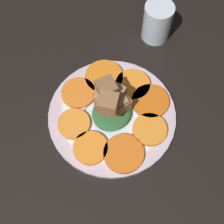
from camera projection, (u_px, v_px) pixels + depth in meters
table_slab at (112, 118)px, 67.09cm from camera, size 120.00×120.00×2.00cm
plate at (112, 115)px, 65.72cm from camera, size 26.84×26.84×1.05cm
carrot_slice_0 at (104, 77)px, 68.46cm from camera, size 8.38×8.38×0.95cm
carrot_slice_1 at (79, 92)px, 66.81cm from camera, size 7.37×7.37×0.95cm
carrot_slice_2 at (74, 124)px, 63.73cm from camera, size 6.70×6.70×0.95cm
carrot_slice_3 at (90, 148)px, 61.56cm from camera, size 6.96×6.96×0.95cm
carrot_slice_4 at (124, 153)px, 61.08cm from camera, size 8.04×8.04×0.95cm
carrot_slice_5 at (150, 130)px, 63.20cm from camera, size 7.06×7.06×0.95cm
carrot_slice_6 at (150, 101)px, 65.92cm from camera, size 7.92×7.92×0.95cm
carrot_slice_7 at (134, 86)px, 67.53cm from camera, size 7.56×7.56×0.95cm
center_pile at (111, 102)px, 62.16cm from camera, size 8.85×8.47×8.96cm
fork at (87, 102)px, 66.18cm from camera, size 17.73×3.11×0.40cm
water_glass at (157, 22)px, 71.07cm from camera, size 6.61×6.61×9.23cm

